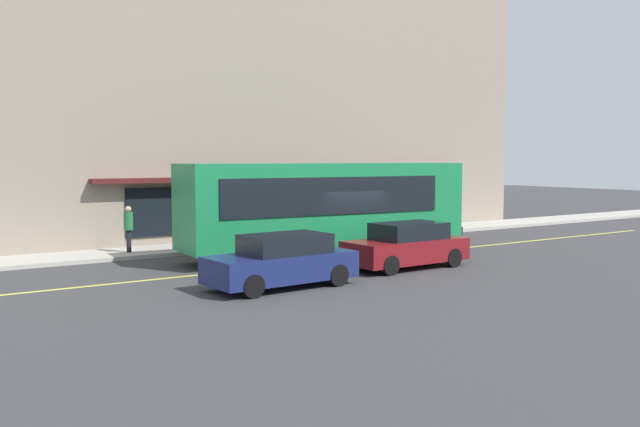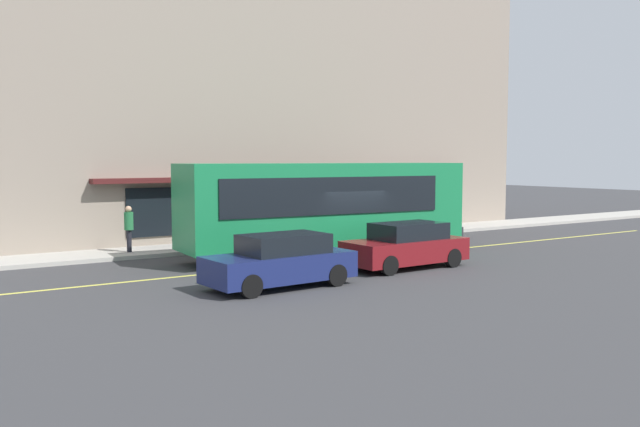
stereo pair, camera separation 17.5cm
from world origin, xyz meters
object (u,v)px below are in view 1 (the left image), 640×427
pedestrian_mid_block (128,224)px  pedestrian_at_corner (211,221)px  car_maroon (406,246)px  pedestrian_by_curb (428,207)px  traffic_light (383,183)px  bus (327,204)px  car_navy (282,261)px

pedestrian_mid_block → pedestrian_at_corner: size_ratio=1.12×
car_maroon → pedestrian_by_curb: 12.59m
pedestrian_mid_block → traffic_light: bearing=-1.3°
pedestrian_by_curb → traffic_light: bearing=-163.2°
car_maroon → pedestrian_by_curb: size_ratio=2.57×
bus → car_navy: bearing=-136.3°
bus → pedestrian_at_corner: bearing=116.3°
traffic_light → pedestrian_mid_block: bearing=178.7°
car_navy → car_maroon: bearing=7.2°
car_maroon → pedestrian_by_curb: (9.04, 8.75, 0.43)m
car_navy → pedestrian_at_corner: size_ratio=2.82×
car_navy → pedestrian_by_curb: pedestrian_by_curb is taller
car_navy → pedestrian_by_curb: 17.11m
bus → car_maroon: size_ratio=2.59×
bus → pedestrian_mid_block: 7.50m
car_maroon → pedestrian_at_corner: (-3.24, 8.53, 0.33)m
traffic_light → car_navy: 13.32m
car_maroon → bus: bearing=102.5°
pedestrian_by_curb → pedestrian_at_corner: pedestrian_by_curb is taller
bus → traffic_light: size_ratio=3.52×
pedestrian_mid_block → pedestrian_at_corner: (3.69, 0.70, -0.13)m
pedestrian_at_corner → car_maroon: bearing=-69.2°
car_maroon → pedestrian_mid_block: pedestrian_mid_block is taller
car_navy → pedestrian_mid_block: bearing=101.3°
traffic_light → car_maroon: 9.28m
bus → pedestrian_by_curb: bearing=27.7°
traffic_light → pedestrian_mid_block: (-12.01, 0.28, -1.33)m
pedestrian_mid_block → car_navy: bearing=-78.7°
traffic_light → pedestrian_at_corner: size_ratio=2.06×
pedestrian_mid_block → pedestrian_by_curb: bearing=3.3°
car_navy → car_maroon: same height
bus → car_navy: (-4.45, -4.25, -1.24)m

